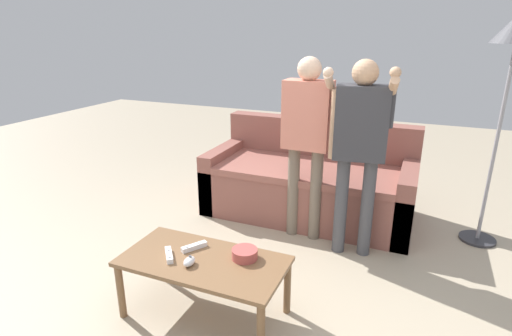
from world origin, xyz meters
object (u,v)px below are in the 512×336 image
Objects in this scene: snack_bowl at (245,254)px; player_right at (360,138)px; coffee_table at (203,267)px; player_center at (307,129)px; game_remote_wand_near at (194,247)px; game_remote_wand_far at (169,255)px; couch at (310,183)px; game_remote_nunchuk at (189,261)px.

player_right is (0.46, 0.97, 0.51)m from snack_bowl.
coffee_table is at bearing -154.46° from snack_bowl.
player_center is (-0.42, 0.12, -0.00)m from player_right.
coffee_table is 0.66× the size of player_center.
player_center is 9.37× the size of game_remote_wand_near.
snack_bowl is 0.44m from game_remote_wand_far.
snack_bowl is 0.10× the size of player_center.
player_right is (0.50, -0.59, 0.63)m from couch.
player_right is (0.72, 1.16, 0.51)m from game_remote_nunchuk.
player_center is at bearing -80.44° from couch.
snack_bowl is at bearing 3.73° from game_remote_wand_near.
coffee_table is at bearing -37.09° from game_remote_wand_near.
couch is 1.77m from game_remote_wand_far.
player_right is at bearing -49.74° from couch.
snack_bowl reaches higher than coffee_table.
game_remote_wand_near is at bearing -176.27° from snack_bowl.
game_remote_nunchuk is at bearing -103.17° from player_center.
player_center is at bearing 77.80° from coffee_table.
couch is at bearing 99.56° from player_center.
coffee_table is 0.25m from snack_bowl.
snack_bowl is 0.97× the size of game_remote_wand_near.
game_remote_nunchuk is at bearing -144.11° from snack_bowl.
couch is 20.94× the size of game_remote_nunchuk.
coffee_table is 1.35m from player_center.
game_remote_nunchuk is at bearing -116.09° from coffee_table.
player_center is 1.43m from game_remote_wand_far.
player_right reaches higher than game_remote_nunchuk.
snack_bowl reaches higher than game_remote_wand_near.
game_remote_wand_far is at bearing 170.20° from game_remote_nunchuk.
game_remote_nunchuk is at bearing -121.81° from player_right.
player_right is at bearing 57.78° from coffee_table.
game_remote_nunchuk is 0.60× the size of game_remote_wand_far.
player_center is (0.08, -0.47, 0.63)m from couch.
couch is 1.26× the size of player_center.
player_right is at bearing 51.58° from game_remote_wand_near.
couch reaches higher than game_remote_wand_far.
player_center reaches higher than couch.
player_right is 9.99× the size of game_remote_wand_far.
snack_bowl is at bearing 35.89° from game_remote_nunchuk.
game_remote_nunchuk is 0.06× the size of player_center.
player_center is 1.28m from game_remote_wand_near.
game_remote_nunchuk is 1.46m from player_right.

